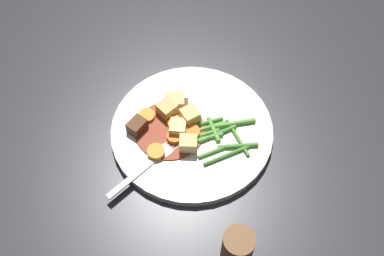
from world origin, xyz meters
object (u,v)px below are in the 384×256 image
at_px(dinner_plate, 192,130).
at_px(potato_chunk_1, 178,128).
at_px(potato_chunk_4, 167,109).
at_px(carrot_slice_1, 147,116).
at_px(carrot_slice_2, 190,133).
at_px(potato_chunk_2, 175,102).
at_px(potato_chunk_0, 190,144).
at_px(carrot_slice_0, 177,123).
at_px(potato_chunk_3, 190,116).
at_px(carrot_slice_4, 156,152).
at_px(fork, 152,161).
at_px(carrot_slice_3, 175,137).
at_px(meat_chunk_0, 183,105).
at_px(meat_chunk_1, 137,126).

distance_m(dinner_plate, potato_chunk_1, 0.03).
height_order(potato_chunk_1, potato_chunk_4, potato_chunk_4).
distance_m(carrot_slice_1, potato_chunk_4, 0.04).
relative_size(carrot_slice_2, potato_chunk_2, 0.91).
bearing_deg(potato_chunk_0, potato_chunk_4, -52.34).
bearing_deg(carrot_slice_2, potato_chunk_0, 97.15).
relative_size(carrot_slice_0, carrot_slice_1, 1.06).
distance_m(potato_chunk_1, potato_chunk_3, 0.03).
height_order(carrot_slice_1, potato_chunk_4, potato_chunk_4).
relative_size(carrot_slice_4, potato_chunk_0, 1.01).
relative_size(potato_chunk_1, fork, 0.19).
distance_m(dinner_plate, potato_chunk_4, 0.06).
height_order(carrot_slice_2, potato_chunk_3, potato_chunk_3).
bearing_deg(carrot_slice_3, potato_chunk_0, 152.41).
bearing_deg(potato_chunk_4, carrot_slice_4, 87.98).
bearing_deg(meat_chunk_0, potato_chunk_4, 35.35).
bearing_deg(fork, potato_chunk_0, -148.24).
relative_size(carrot_slice_1, carrot_slice_3, 1.07).
relative_size(carrot_slice_3, meat_chunk_0, 1.32).
distance_m(carrot_slice_1, potato_chunk_0, 0.10).
height_order(carrot_slice_4, meat_chunk_1, meat_chunk_1).
relative_size(potato_chunk_1, potato_chunk_2, 0.83).
xyz_separation_m(potato_chunk_1, potato_chunk_4, (0.03, -0.04, 0.00)).
xyz_separation_m(dinner_plate, meat_chunk_1, (0.09, 0.02, 0.02)).
bearing_deg(potato_chunk_0, dinner_plate, -86.97).
height_order(potato_chunk_1, meat_chunk_1, potato_chunk_1).
distance_m(dinner_plate, fork, 0.10).
bearing_deg(meat_chunk_0, dinner_plate, 119.41).
bearing_deg(carrot_slice_1, potato_chunk_0, 148.71).
relative_size(carrot_slice_2, meat_chunk_0, 1.54).
bearing_deg(carrot_slice_4, dinner_plate, -130.31).
bearing_deg(carrot_slice_4, fork, 76.11).
distance_m(carrot_slice_1, potato_chunk_1, 0.06).
height_order(potato_chunk_3, meat_chunk_1, potato_chunk_3).
bearing_deg(potato_chunk_1, carrot_slice_0, -72.79).
bearing_deg(potato_chunk_3, carrot_slice_0, 30.42).
bearing_deg(carrot_slice_4, carrot_slice_2, -137.54).
relative_size(carrot_slice_1, fork, 0.19).
bearing_deg(carrot_slice_3, carrot_slice_1, -33.02).
height_order(carrot_slice_3, potato_chunk_2, potato_chunk_2).
bearing_deg(potato_chunk_2, potato_chunk_4, 60.06).
height_order(carrot_slice_4, potato_chunk_1, potato_chunk_1).
distance_m(carrot_slice_2, carrot_slice_4, 0.07).
bearing_deg(carrot_slice_0, carrot_slice_1, -7.91).
bearing_deg(potato_chunk_4, fork, 86.03).
relative_size(carrot_slice_3, potato_chunk_1, 0.93).
bearing_deg(dinner_plate, potato_chunk_2, -48.42).
relative_size(carrot_slice_2, potato_chunk_1, 1.09).
height_order(potato_chunk_0, fork, potato_chunk_0).
height_order(carrot_slice_2, potato_chunk_1, potato_chunk_1).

